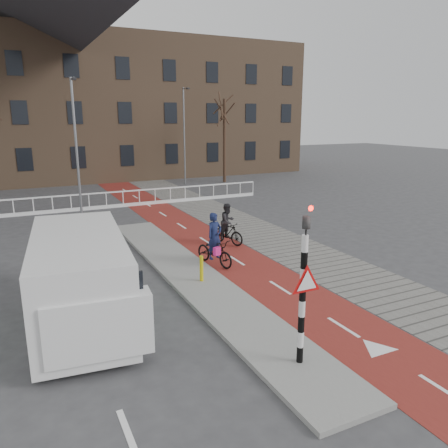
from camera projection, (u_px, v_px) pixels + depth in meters
name	position (u px, v px, depth m)	size (l,w,h in m)	color
ground	(274.00, 323.00, 11.59)	(120.00, 120.00, 0.00)	#38383A
bike_lane	(189.00, 230.00, 20.96)	(2.50, 60.00, 0.01)	maroon
sidewalk	(240.00, 224.00, 22.14)	(3.00, 60.00, 0.01)	slate
curb_island	(193.00, 277.00, 14.77)	(1.80, 16.00, 0.12)	gray
traffic_signal	(304.00, 282.00, 9.09)	(0.80, 0.80, 3.68)	black
bollard	(201.00, 268.00, 14.14)	(0.12, 0.12, 0.85)	#CAB60B
cyclist_near	(215.00, 248.00, 15.98)	(1.15, 1.98, 1.95)	black
cyclist_far	(228.00, 227.00, 18.56)	(1.10, 1.66, 1.77)	black
van	(80.00, 278.00, 11.33)	(2.77, 5.75, 2.39)	silver
railing	(34.00, 209.00, 24.24)	(28.00, 0.10, 0.99)	silver
townhouse_row	(40.00, 86.00, 36.38)	(46.00, 10.00, 15.90)	#7F6047
tree_right	(224.00, 141.00, 35.59)	(0.25, 0.25, 6.68)	#321F16
streetlight_near	(77.00, 155.00, 20.86)	(0.12, 0.12, 7.09)	slate
streetlight_right	(184.00, 137.00, 34.69)	(0.12, 0.12, 7.52)	slate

